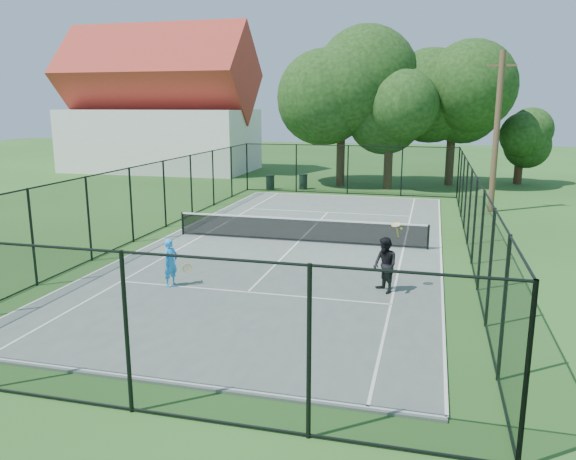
% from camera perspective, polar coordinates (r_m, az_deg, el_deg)
% --- Properties ---
extents(ground, '(120.00, 120.00, 0.00)m').
position_cam_1_polar(ground, '(22.38, 1.09, -1.33)').
color(ground, '#254C1A').
extents(tennis_court, '(11.00, 24.00, 0.06)m').
position_cam_1_polar(tennis_court, '(22.37, 1.09, -1.25)').
color(tennis_court, '#53625A').
rests_on(tennis_court, ground).
extents(tennis_net, '(10.08, 0.08, 0.95)m').
position_cam_1_polar(tennis_net, '(22.25, 1.10, 0.12)').
color(tennis_net, black).
rests_on(tennis_net, tennis_court).
extents(fence, '(13.10, 26.10, 3.00)m').
position_cam_1_polar(fence, '(22.07, 1.11, 2.45)').
color(fence, black).
rests_on(fence, ground).
extents(tree_near_left, '(7.30, 7.30, 9.53)m').
position_cam_1_polar(tree_near_left, '(38.13, 5.49, 13.26)').
color(tree_near_left, '#332114').
rests_on(tree_near_left, ground).
extents(tree_near_mid, '(5.44, 5.44, 7.12)m').
position_cam_1_polar(tree_near_mid, '(37.01, 10.30, 10.85)').
color(tree_near_mid, '#332114').
rests_on(tree_near_mid, ground).
extents(tree_near_right, '(6.60, 6.60, 9.11)m').
position_cam_1_polar(tree_near_right, '(39.93, 16.48, 12.69)').
color(tree_near_right, '#332114').
rests_on(tree_near_right, ground).
extents(tree_far_right, '(3.79, 3.79, 5.01)m').
position_cam_1_polar(tree_far_right, '(42.13, 22.59, 8.53)').
color(tree_far_right, '#332114').
rests_on(tree_far_right, ground).
extents(building, '(15.30, 8.15, 11.87)m').
position_cam_1_polar(building, '(48.43, -12.87, 11.76)').
color(building, silver).
rests_on(building, ground).
extents(trash_bin_left, '(0.58, 0.58, 0.95)m').
position_cam_1_polar(trash_bin_left, '(36.55, -1.82, 4.88)').
color(trash_bin_left, black).
rests_on(trash_bin_left, ground).
extents(trash_bin_right, '(0.58, 0.58, 0.99)m').
position_cam_1_polar(trash_bin_right, '(36.71, 1.55, 4.95)').
color(trash_bin_right, black).
rests_on(trash_bin_right, ground).
extents(utility_pole, '(1.40, 0.30, 7.98)m').
position_cam_1_polar(utility_pole, '(30.32, 20.43, 9.31)').
color(utility_pole, '#4C3823').
rests_on(utility_pole, ground).
extents(player_blue, '(0.83, 0.61, 1.45)m').
position_cam_1_polar(player_blue, '(17.13, -11.82, -3.28)').
color(player_blue, '#1C92EF').
rests_on(player_blue, tennis_court).
extents(player_black, '(0.97, 1.01, 2.02)m').
position_cam_1_polar(player_black, '(16.43, 9.83, -3.53)').
color(player_black, black).
rests_on(player_black, tennis_court).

